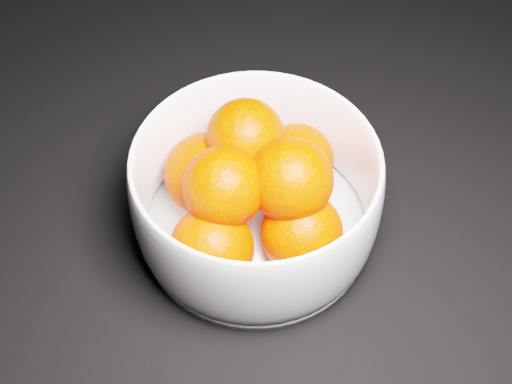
{
  "coord_description": "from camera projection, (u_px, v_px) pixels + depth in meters",
  "views": [
    {
      "loc": [
        -0.01,
        -0.18,
        0.52
      ],
      "look_at": [
        0.01,
        0.2,
        0.06
      ],
      "focal_mm": 50.0,
      "sensor_mm": 36.0,
      "label": 1
    }
  ],
  "objects": [
    {
      "name": "orange_pile",
      "position": [
        252.0,
        188.0,
        0.59
      ],
      "size": [
        0.15,
        0.16,
        0.11
      ],
      "color": "#FF2E00",
      "rests_on": "bowl"
    },
    {
      "name": "bowl",
      "position": [
        256.0,
        196.0,
        0.6
      ],
      "size": [
        0.21,
        0.21,
        0.1
      ],
      "rotation": [
        0.0,
        0.0,
        -0.2
      ],
      "color": "white",
      "rests_on": "ground"
    }
  ]
}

